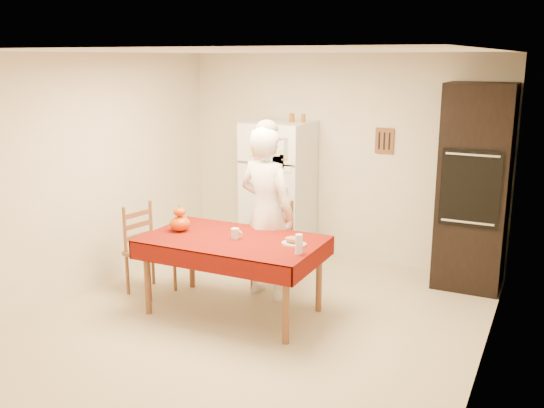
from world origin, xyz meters
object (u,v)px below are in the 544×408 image
Objects in this scene: bread_plate at (294,244)px; chair_left at (146,246)px; chair_far at (273,242)px; pumpkin_lower at (180,224)px; dining_table at (233,245)px; oven_cabinet at (474,188)px; wine_glass at (299,244)px; seated_woman at (267,213)px; refrigerator at (279,191)px; coffee_mug at (235,233)px.

chair_left is at bearing 179.46° from bread_plate.
chair_far is 4.66× the size of pumpkin_lower.
dining_table is 1.12m from chair_left.
oven_cabinet reaches higher than wine_glass.
seated_woman is (0.10, 0.53, 0.20)m from dining_table.
bread_plate is at bearing -128.38° from oven_cabinet.
dining_table is 9.66× the size of wine_glass.
seated_woman is (0.05, -0.27, 0.39)m from chair_far.
oven_cabinet reaches higher than pumpkin_lower.
refrigerator is 1.75m from pumpkin_lower.
oven_cabinet is 3.12m from pumpkin_lower.
refrigerator is 1.90m from bread_plate.
pumpkin_lower is (-0.60, -0.01, 0.15)m from dining_table.
chair_far is 9.50× the size of coffee_mug.
chair_far reaches higher than wine_glass.
pumpkin_lower is at bearing 50.95° from seated_woman.
wine_glass is at bearing -59.97° from refrigerator.
oven_cabinet reaches higher than coffee_mug.
wine_glass is at bearing -5.86° from pumpkin_lower.
oven_cabinet is (2.28, 0.05, 0.25)m from refrigerator.
seated_woman reaches higher than wine_glass.
refrigerator is at bearing -57.62° from seated_woman.
dining_table is 8.35× the size of pumpkin_lower.
bread_plate is (0.51, -0.47, -0.13)m from seated_woman.
oven_cabinet is 2.19m from bread_plate.
wine_glass is (-1.20, -1.91, -0.25)m from oven_cabinet.
pumpkin_lower is 1.21m from bread_plate.
wine_glass is at bearing -122.13° from oven_cabinet.
chair_far is at bearing -67.92° from refrigerator.
chair_left is at bearing -151.25° from oven_cabinet.
pumpkin_lower is at bearing -89.80° from chair_left.
chair_left reaches higher than coffee_mug.
oven_cabinet is 12.50× the size of wine_glass.
chair_left is 1.74m from bread_plate.
refrigerator is 7.08× the size of bread_plate.
chair_far is 1.24m from wine_glass.
coffee_mug reaches higher than bread_plate.
oven_cabinet is 2.32× the size of chair_left.
dining_table is at bearing -138.01° from oven_cabinet.
coffee_mug is (-0.02, -0.80, 0.30)m from chair_far.
chair_far is 1.00× the size of chair_left.
chair_left is at bearing 33.31° from seated_woman.
wine_glass is 0.27m from bread_plate.
chair_left is at bearing -160.77° from chair_far.
pumpkin_lower is (-0.64, -0.82, 0.33)m from chair_far.
refrigerator reaches higher than chair_far.
chair_far is (0.37, -0.91, -0.34)m from refrigerator.
bread_plate is at bearing -60.41° from refrigerator.
dining_table is 0.62m from bread_plate.
oven_cabinet reaches higher than chair_left.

